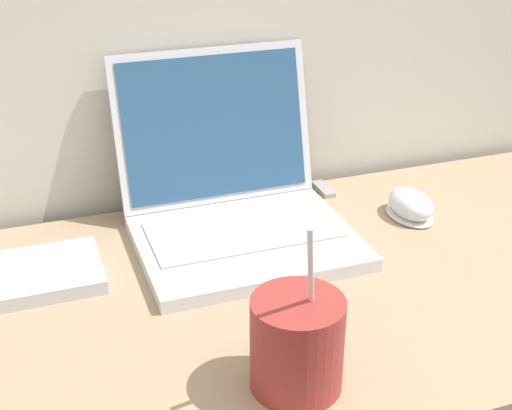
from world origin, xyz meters
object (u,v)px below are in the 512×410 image
computer_mouse (411,205)px  laptop (234,198)px  drink_cup (297,342)px  usb_stick (323,189)px

computer_mouse → laptop: bearing=170.6°
laptop → computer_mouse: bearing=-9.4°
drink_cup → usb_stick: 0.50m
laptop → drink_cup: bearing=-97.4°
drink_cup → usb_stick: bearing=62.1°
laptop → usb_stick: size_ratio=5.29×
computer_mouse → drink_cup: bearing=-136.3°
laptop → drink_cup: (-0.05, -0.36, -0.00)m
laptop → computer_mouse: 0.29m
laptop → drink_cup: 0.36m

